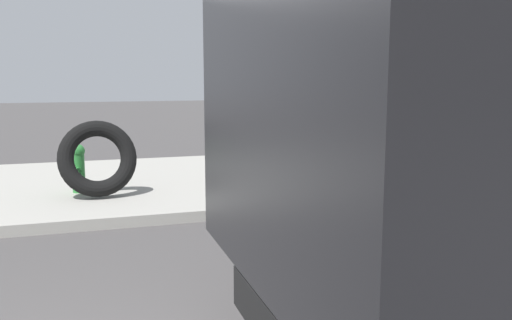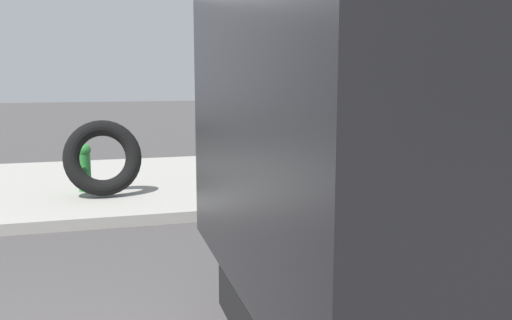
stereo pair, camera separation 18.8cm
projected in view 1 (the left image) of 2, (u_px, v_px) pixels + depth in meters
name	position (u px, v px, depth m)	size (l,w,h in m)	color
sidewalk_curb	(64.00, 188.00, 9.06)	(36.00, 5.00, 0.15)	#99968E
fire_hydrant	(78.00, 167.00, 8.35)	(0.22, 0.50, 0.75)	#2D8438
loose_tire	(98.00, 159.00, 7.99)	(1.13, 1.13, 0.24)	black
stop_sign	(314.00, 94.00, 7.94)	(0.76, 0.08, 2.18)	gray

